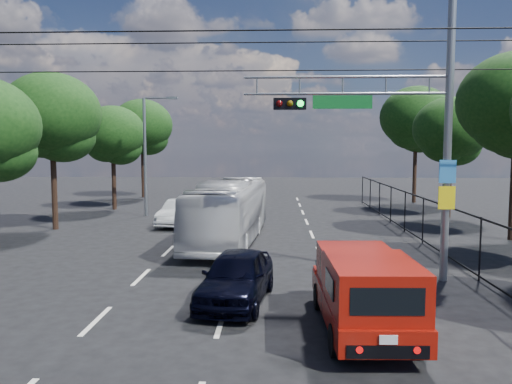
{
  "coord_description": "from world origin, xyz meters",
  "views": [
    {
      "loc": [
        1.28,
        -7.42,
        4.15
      ],
      "look_at": [
        0.69,
        7.38,
        2.8
      ],
      "focal_mm": 35.0,
      "sensor_mm": 36.0,
      "label": 1
    }
  ],
  "objects_px": {
    "red_pickup": "(363,289)",
    "white_bus": "(229,211)",
    "signal_mast": "(408,110)",
    "white_van": "(180,212)",
    "navy_hatchback": "(236,276)"
  },
  "relations": [
    {
      "from": "red_pickup",
      "to": "white_bus",
      "type": "xyz_separation_m",
      "value": [
        -3.98,
        10.48,
        0.37
      ]
    },
    {
      "from": "signal_mast",
      "to": "red_pickup",
      "type": "distance_m",
      "value": 6.47
    },
    {
      "from": "red_pickup",
      "to": "white_bus",
      "type": "height_order",
      "value": "white_bus"
    },
    {
      "from": "signal_mast",
      "to": "white_van",
      "type": "bearing_deg",
      "value": 130.52
    },
    {
      "from": "navy_hatchback",
      "to": "white_bus",
      "type": "bearing_deg",
      "value": 104.28
    },
    {
      "from": "signal_mast",
      "to": "white_bus",
      "type": "distance_m",
      "value": 9.39
    },
    {
      "from": "red_pickup",
      "to": "navy_hatchback",
      "type": "bearing_deg",
      "value": 146.14
    },
    {
      "from": "white_van",
      "to": "signal_mast",
      "type": "bearing_deg",
      "value": -42.26
    },
    {
      "from": "navy_hatchback",
      "to": "white_van",
      "type": "height_order",
      "value": "navy_hatchback"
    },
    {
      "from": "red_pickup",
      "to": "signal_mast",
      "type": "bearing_deg",
      "value": 65.2
    },
    {
      "from": "white_bus",
      "to": "white_van",
      "type": "distance_m",
      "value": 5.48
    },
    {
      "from": "red_pickup",
      "to": "white_bus",
      "type": "bearing_deg",
      "value": 110.79
    },
    {
      "from": "navy_hatchback",
      "to": "white_bus",
      "type": "xyz_separation_m",
      "value": [
        -0.97,
        8.46,
        0.65
      ]
    },
    {
      "from": "red_pickup",
      "to": "navy_hatchback",
      "type": "relative_size",
      "value": 1.22
    },
    {
      "from": "signal_mast",
      "to": "white_bus",
      "type": "height_order",
      "value": "signal_mast"
    }
  ]
}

